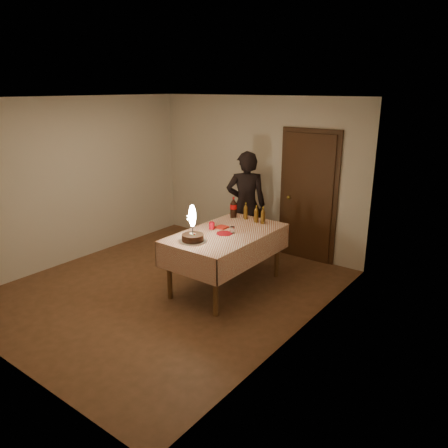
% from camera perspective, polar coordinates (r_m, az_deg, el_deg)
% --- Properties ---
extents(ground, '(4.00, 4.50, 0.01)m').
position_cam_1_polar(ground, '(6.29, -7.32, -8.37)').
color(ground, brown).
rests_on(ground, ground).
extents(room_shell, '(4.04, 4.54, 2.62)m').
position_cam_1_polar(room_shell, '(5.80, -7.18, 6.66)').
color(room_shell, beige).
rests_on(room_shell, ground).
extents(dining_table, '(1.02, 1.72, 0.82)m').
position_cam_1_polar(dining_table, '(6.04, 0.29, -2.05)').
color(dining_table, brown).
rests_on(dining_table, ground).
extents(birthday_cake, '(0.35, 0.35, 0.49)m').
position_cam_1_polar(birthday_cake, '(5.64, -4.11, -1.12)').
color(birthday_cake, white).
rests_on(birthday_cake, dining_table).
extents(red_plate, '(0.22, 0.22, 0.01)m').
position_cam_1_polar(red_plate, '(5.94, 0.05, -1.24)').
color(red_plate, '#AF0C17').
rests_on(red_plate, dining_table).
extents(red_cup, '(0.08, 0.08, 0.10)m').
position_cam_1_polar(red_cup, '(6.12, -1.61, -0.21)').
color(red_cup, red).
rests_on(red_cup, dining_table).
extents(clear_cup, '(0.07, 0.07, 0.09)m').
position_cam_1_polar(clear_cup, '(5.95, 1.09, -0.77)').
color(clear_cup, white).
rests_on(clear_cup, dining_table).
extents(napkin_stack, '(0.15, 0.15, 0.02)m').
position_cam_1_polar(napkin_stack, '(6.18, -0.26, -0.42)').
color(napkin_stack, red).
rests_on(napkin_stack, dining_table).
extents(cola_bottle, '(0.10, 0.10, 0.32)m').
position_cam_1_polar(cola_bottle, '(6.64, 1.25, 2.14)').
color(cola_bottle, black).
rests_on(cola_bottle, dining_table).
extents(amber_bottle_left, '(0.06, 0.06, 0.26)m').
position_cam_1_polar(amber_bottle_left, '(6.57, 2.85, 1.65)').
color(amber_bottle_left, '#5D3A0F').
rests_on(amber_bottle_left, dining_table).
extents(amber_bottle_right, '(0.06, 0.06, 0.26)m').
position_cam_1_polar(amber_bottle_right, '(6.37, 5.11, 1.08)').
color(amber_bottle_right, '#5D3A0F').
rests_on(amber_bottle_right, dining_table).
extents(amber_bottle_mid, '(0.06, 0.06, 0.26)m').
position_cam_1_polar(amber_bottle_mid, '(6.43, 4.24, 1.26)').
color(amber_bottle_mid, '#5D3A0F').
rests_on(amber_bottle_mid, dining_table).
extents(photographer, '(0.77, 0.72, 1.77)m').
position_cam_1_polar(photographer, '(7.14, 2.89, 2.50)').
color(photographer, black).
rests_on(photographer, ground).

